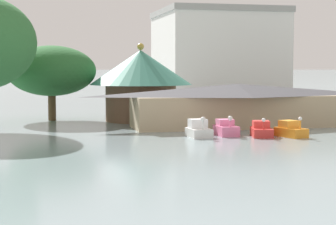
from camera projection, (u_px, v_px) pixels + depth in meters
pedal_boat_white at (199, 130)px, 45.29m from camera, size 1.73×2.40×1.70m
pedal_boat_pink at (226, 129)px, 46.38m from camera, size 1.51×2.44×1.66m
pedal_boat_red at (261, 130)px, 45.79m from camera, size 2.17×3.14×1.57m
pedal_boat_orange at (291, 130)px, 45.48m from camera, size 2.10×2.83×1.67m
boathouse at (237, 104)px, 52.83m from camera, size 20.58×5.95×3.95m
green_roof_pavilion at (141, 79)px, 58.61m from camera, size 10.37×10.37×7.90m
shoreline_tree_mid at (51, 71)px, 58.93m from camera, size 9.08×9.08×7.67m
background_building_block at (217, 54)px, 101.96m from camera, size 20.42×19.71×15.44m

